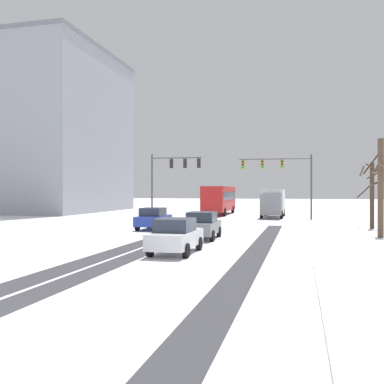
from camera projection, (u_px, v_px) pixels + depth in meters
name	position (u px, v px, depth m)	size (l,w,h in m)	color
wheel_track_left_lane	(131.00, 247.00, 22.45)	(1.20, 31.22, 0.01)	#38383D
wheel_track_right_lane	(155.00, 248.00, 22.14)	(1.06, 31.22, 0.01)	#38383D
wheel_track_center	(257.00, 251.00, 20.90)	(1.11, 31.22, 0.01)	#38383D
sidewalk_kerb_right	(361.00, 258.00, 18.45)	(4.00, 31.22, 0.12)	white
traffic_signal_far_right	(282.00, 171.00, 44.16)	(7.24, 0.72, 6.50)	#47474C
traffic_signal_far_left	(171.00, 172.00, 43.06)	(5.07, 0.54, 6.50)	#47474C
car_blue_lead	(153.00, 218.00, 32.54)	(1.86, 4.11, 1.62)	#233899
car_grey_second	(202.00, 225.00, 26.19)	(1.93, 4.15, 1.62)	slate
car_white_third	(176.00, 236.00, 20.08)	(1.85, 4.11, 1.62)	silver
bus_oncoming	(219.00, 198.00, 53.03)	(2.82, 11.04, 3.38)	#B21E1E
box_truck_delivery	(273.00, 202.00, 47.25)	(2.37, 7.42, 3.02)	slate
bare_tree_sidewalk_mid	(382.00, 184.00, 26.82)	(1.87, 2.10, 6.18)	brown
bare_tree_sidewalk_far	(372.00, 191.00, 33.37)	(2.20, 1.67, 5.72)	#423023
office_building_far_left_block	(9.00, 134.00, 63.03)	(30.01, 21.75, 22.20)	#9399A3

